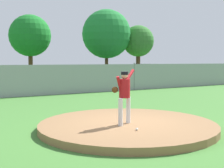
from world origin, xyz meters
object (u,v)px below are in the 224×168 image
Objects in this scene: baseball at (137,129)px; parked_car_champagne at (65,77)px; parked_car_white at (147,74)px; parked_car_red at (102,76)px; pitcher_youth at (124,92)px.

parked_car_champagne reaches higher than baseball.
parked_car_white is at bearing -2.00° from parked_car_champagne.
parked_car_red is at bearing 64.22° from baseball.
parked_car_red is (7.27, 15.05, 0.55)m from baseball.
parked_car_champagne is at bearing 166.61° from parked_car_red.
parked_car_white is (4.98, 0.42, 0.05)m from parked_car_red.
parked_car_champagne is (4.20, 14.91, -0.38)m from pitcher_youth.
parked_car_red is (7.13, 14.21, -0.37)m from pitcher_youth.
pitcher_youth is 15.50m from parked_car_champagne.
pitcher_youth reaches higher than baseball.
baseball is at bearing -99.33° from pitcher_youth.
parked_car_white is (12.11, 14.64, -0.32)m from pitcher_youth.
pitcher_youth is at bearing -105.72° from parked_car_champagne.
baseball is 0.02× the size of parked_car_white.
baseball is 19.74m from parked_car_white.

